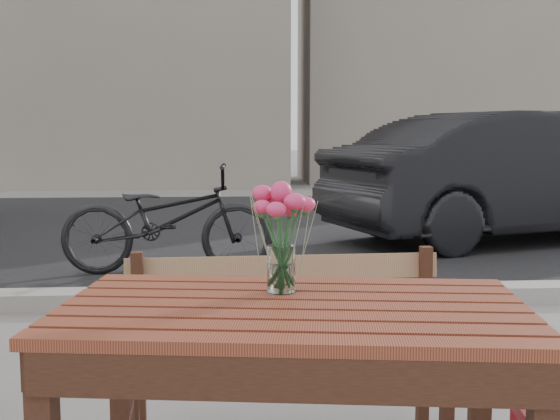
% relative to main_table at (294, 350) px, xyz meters
% --- Properties ---
extents(street, '(30.00, 8.12, 0.12)m').
position_rel_main_table_xyz_m(street, '(0.02, 5.04, -0.60)').
color(street, black).
rests_on(street, ground).
extents(backdrop_buildings, '(15.50, 4.00, 8.00)m').
position_rel_main_table_xyz_m(backdrop_buildings, '(0.19, 14.37, 2.97)').
color(backdrop_buildings, gray).
rests_on(backdrop_buildings, ground).
extents(main_table, '(1.32, 0.87, 0.76)m').
position_rel_main_table_xyz_m(main_table, '(0.00, 0.00, 0.00)').
color(main_table, '#562216').
rests_on(main_table, ground).
extents(main_bench, '(1.26, 0.42, 0.77)m').
position_rel_main_table_xyz_m(main_bench, '(0.04, 0.81, -0.17)').
color(main_bench, '#90724A').
rests_on(main_bench, ground).
extents(main_vase, '(0.17, 0.17, 0.32)m').
position_rel_main_table_xyz_m(main_vase, '(-0.02, 0.15, 0.32)').
color(main_vase, white).
rests_on(main_vase, main_table).
extents(parked_car, '(4.52, 2.73, 1.41)m').
position_rel_main_table_xyz_m(parked_car, '(2.96, 5.74, 0.07)').
color(parked_car, black).
rests_on(parked_car, ground).
extents(bicycle, '(1.79, 0.64, 0.94)m').
position_rel_main_table_xyz_m(bicycle, '(-0.72, 4.12, -0.17)').
color(bicycle, black).
rests_on(bicycle, ground).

